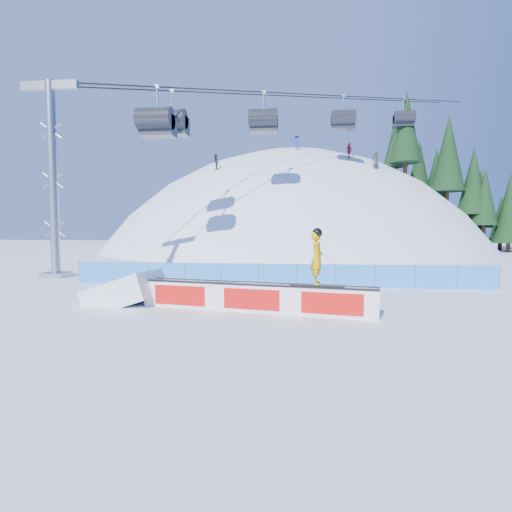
# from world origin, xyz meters

# --- Properties ---
(ground) EXTENTS (160.00, 160.00, 0.00)m
(ground) POSITION_xyz_m (0.00, 0.00, 0.00)
(ground) COLOR white
(ground) RESTS_ON ground
(snow_hill) EXTENTS (64.00, 64.00, 64.00)m
(snow_hill) POSITION_xyz_m (0.00, 42.00, -18.00)
(snow_hill) COLOR white
(snow_hill) RESTS_ON ground
(treeline) EXTENTS (25.01, 12.45, 21.47)m
(treeline) POSITION_xyz_m (24.37, 41.76, 9.58)
(treeline) COLOR #342015
(treeline) RESTS_ON ground
(safety_fence) EXTENTS (22.05, 0.05, 1.30)m
(safety_fence) POSITION_xyz_m (0.00, 4.50, 0.60)
(safety_fence) COLOR #2A7DDD
(safety_fence) RESTS_ON ground
(chairlift) EXTENTS (40.80, 41.70, 22.00)m
(chairlift) POSITION_xyz_m (4.74, 27.49, 16.89)
(chairlift) COLOR gray
(chairlift) RESTS_ON ground
(rail_box) EXTENTS (8.82, 2.27, 1.06)m
(rail_box) POSITION_xyz_m (-0.51, -1.90, 0.52)
(rail_box) COLOR white
(rail_box) RESTS_ON ground
(snow_ramp) EXTENTS (3.36, 2.45, 1.90)m
(snow_ramp) POSITION_xyz_m (-5.95, -0.86, 0.00)
(snow_ramp) COLOR white
(snow_ramp) RESTS_ON ground
(snowboarder) EXTENTS (1.95, 0.70, 2.01)m
(snowboarder) POSITION_xyz_m (1.76, -2.34, 2.05)
(snowboarder) COLOR black
(snowboarder) RESTS_ON rail_box
(distant_skiers) EXTENTS (18.56, 5.73, 4.68)m
(distant_skiers) POSITION_xyz_m (1.41, 30.36, 11.77)
(distant_skiers) COLOR black
(distant_skiers) RESTS_ON ground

